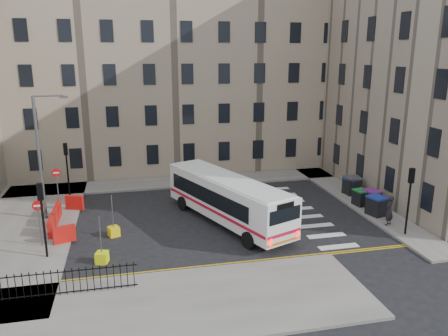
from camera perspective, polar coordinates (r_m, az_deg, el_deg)
name	(u,v)px	position (r m, az deg, el deg)	size (l,w,h in m)	color
ground	(244,215)	(29.95, 2.59, -6.18)	(120.00, 120.00, 0.00)	black
pavement_north	(148,184)	(37.15, -9.90, -2.06)	(36.00, 3.20, 0.15)	slate
pavement_east	(338,188)	(36.62, 14.66, -2.58)	(2.40, 26.00, 0.15)	slate
pavement_west	(27,226)	(30.64, -24.34, -6.91)	(6.00, 22.00, 0.15)	slate
pavement_sw	(148,308)	(20.04, -9.96, -17.56)	(20.00, 6.00, 0.15)	slate
terrace_north	(129,76)	(42.51, -12.29, 11.66)	(38.30, 10.80, 17.20)	gray
traffic_light_east	(410,191)	(27.90, 23.11, -2.77)	(0.28, 0.22, 4.10)	black
traffic_light_nw	(67,161)	(34.68, -19.87, 0.83)	(0.28, 0.22, 4.10)	black
traffic_light_sw	(42,209)	(24.70, -22.69, -4.93)	(0.28, 0.22, 4.10)	black
streetlamp	(39,156)	(30.18, -22.98, 1.41)	(0.50, 0.22, 8.14)	#595B5E
no_entry_north	(57,179)	(33.02, -21.00, -1.37)	(0.60, 0.08, 3.00)	#595B5E
no_entry_south	(39,214)	(26.44, -23.06, -5.52)	(0.60, 0.08, 3.00)	#595B5E
roadworks_barriers	(61,218)	(29.59, -20.53, -6.08)	(1.66, 6.26, 1.00)	red
iron_railings	(48,284)	(21.60, -21.97, -13.88)	(7.80, 0.04, 1.20)	black
bus	(227,197)	(28.12, 0.41, -3.86)	(6.38, 11.06, 2.98)	white
wheelie_bin_a	(376,206)	(31.10, 19.29, -4.65)	(1.31, 1.41, 1.30)	black
wheelie_bin_b	(372,198)	(32.60, 18.72, -3.78)	(1.06, 1.20, 1.23)	black
wheelie_bin_c	(361,197)	(32.73, 17.44, -3.68)	(1.05, 1.16, 1.14)	black
wheelie_bin_d	(352,185)	(35.06, 16.38, -2.18)	(1.09, 1.25, 1.36)	black
wheelie_bin_e	(351,186)	(35.06, 16.29, -2.28)	(1.26, 1.35, 1.24)	black
pedestrian	(389,211)	(29.47, 20.76, -5.21)	(0.71, 0.46, 1.93)	black
bollard_yellow	(114,231)	(27.39, -14.20, -8.03)	(0.60, 0.60, 0.60)	yellow
bollard_chevron	(102,257)	(24.30, -15.64, -11.18)	(0.60, 0.60, 0.60)	#E2EC0D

